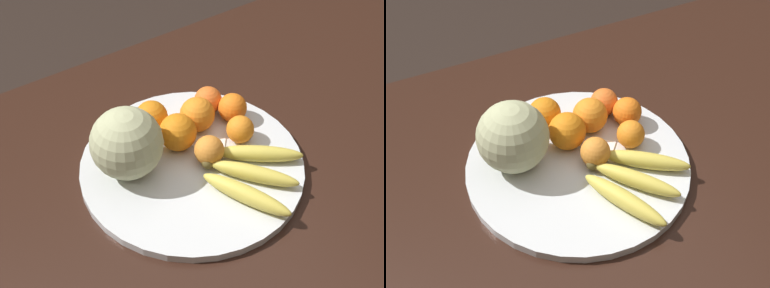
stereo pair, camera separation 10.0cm
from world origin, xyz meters
TOP-DOWN VIEW (x-y plane):
  - kitchen_table at (0.00, 0.00)m, footprint 1.61×0.86m
  - fruit_bowl at (-0.06, -0.01)m, footprint 0.44×0.44m
  - melon at (-0.17, 0.04)m, footprint 0.14×0.14m
  - banana_bunch at (0.01, -0.11)m, footprint 0.21×0.22m
  - orange_front_left at (0.06, -0.01)m, footprint 0.06×0.06m
  - orange_front_right at (0.06, 0.10)m, footprint 0.06×0.06m
  - orange_mid_center at (-0.05, 0.04)m, footprint 0.08×0.08m
  - orange_back_left at (0.01, 0.07)m, footprint 0.07×0.07m
  - orange_back_right at (-0.07, 0.12)m, footprint 0.07×0.07m
  - orange_top_small at (-0.03, -0.02)m, footprint 0.06×0.06m
  - orange_side_extra at (0.08, 0.05)m, footprint 0.06×0.06m
  - produce_tag at (-0.01, 0.02)m, footprint 0.08×0.08m

SIDE VIEW (x-z plane):
  - kitchen_table at x=0.00m, z-range 0.27..0.99m
  - fruit_bowl at x=-0.06m, z-range 0.72..0.74m
  - produce_tag at x=-0.01m, z-range 0.73..0.74m
  - banana_bunch at x=0.01m, z-range 0.73..0.77m
  - orange_front_left at x=0.06m, z-range 0.73..0.79m
  - orange_top_small at x=-0.03m, z-range 0.73..0.79m
  - orange_front_right at x=0.06m, z-range 0.73..0.79m
  - orange_side_extra at x=0.08m, z-range 0.73..0.79m
  - orange_back_right at x=-0.07m, z-range 0.73..0.80m
  - orange_back_left at x=0.01m, z-range 0.73..0.81m
  - orange_mid_center at x=-0.05m, z-range 0.73..0.81m
  - melon at x=-0.17m, z-range 0.73..0.87m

